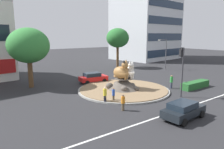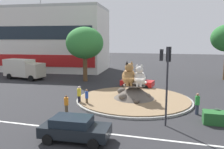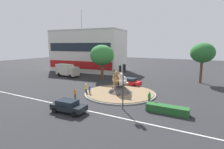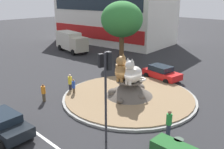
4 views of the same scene
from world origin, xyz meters
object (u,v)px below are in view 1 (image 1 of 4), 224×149
Objects in this scene: pedestrian_yellow_shirt at (105,95)px; pedestrian_green_shirt at (171,81)px; traffic_light_mast at (182,61)px; pedestrian_blue_shirt at (113,95)px; hatchback_near_shophouse at (183,110)px; broadleaf_tree_behind_island at (118,38)px; litter_bin at (185,85)px; streetlight_arm at (165,52)px; second_tree_near_tower at (28,46)px; sedan_on_far_lane at (93,77)px; pedestrian_orange_shirt at (123,102)px; cat_statue_tabby at (122,72)px; cat_statue_white at (129,71)px.

pedestrian_yellow_shirt is 10.65m from pedestrian_green_shirt.
traffic_light_mast is 3.58× the size of pedestrian_blue_shirt.
pedestrian_yellow_shirt is at bearing 108.02° from hatchback_near_shophouse.
litter_bin is at bearing -101.78° from broadleaf_tree_behind_island.
streetlight_arm is at bearing 94.96° from pedestrian_blue_shirt.
hatchback_near_shophouse is at bearing -69.65° from second_tree_near_tower.
traffic_light_mast is 13.41m from sedan_on_far_lane.
sedan_on_far_lane is (3.19, 9.26, -0.05)m from pedestrian_blue_shirt.
traffic_light_mast reaches higher than pedestrian_orange_shirt.
traffic_light_mast is at bearing -138.72° from pedestrian_green_shirt.
pedestrian_orange_shirt is at bearing 126.16° from pedestrian_yellow_shirt.
cat_statue_tabby is 1.67× the size of pedestrian_blue_shirt.
pedestrian_blue_shirt reaches higher than litter_bin.
pedestrian_blue_shirt reaches higher than pedestrian_orange_shirt.
sedan_on_far_lane is 0.99× the size of hatchback_near_shophouse.
cat_statue_tabby is at bearing 33.40° from streetlight_arm.
cat_statue_tabby is at bearing -115.25° from pedestrian_yellow_shirt.
traffic_light_mast is at bearing 45.12° from pedestrian_blue_shirt.
pedestrian_green_shirt is 11.28m from sedan_on_far_lane.
pedestrian_green_shirt is at bearing 139.57° from litter_bin.
cat_statue_white is 0.27× the size of broadleaf_tree_behind_island.
pedestrian_green_shirt is at bearing 49.92° from cat_statue_tabby.
hatchback_near_shophouse is 10.92m from litter_bin.
second_tree_near_tower is at bearing 6.87° from streetlight_arm.
pedestrian_blue_shirt is (-9.75, -0.09, -0.11)m from pedestrian_green_shirt.
pedestrian_orange_shirt is 5.42m from hatchback_near_shophouse.
cat_statue_white is at bearing 34.33° from traffic_light_mast.
streetlight_arm is (26.50, -1.02, -1.98)m from second_tree_near_tower.
streetlight_arm is 26.70m from hatchback_near_shophouse.
second_tree_near_tower is 5.09× the size of pedestrian_orange_shirt.
litter_bin is (7.71, -3.88, -2.11)m from cat_statue_tabby.
streetlight_arm is at bearing -51.06° from broadleaf_tree_behind_island.
cat_statue_white is 7.71m from pedestrian_orange_shirt.
second_tree_near_tower reaches higher than cat_statue_white.
traffic_light_mast is 9.41m from pedestrian_yellow_shirt.
streetlight_arm is 3.52× the size of pedestrian_yellow_shirt.
pedestrian_green_shirt is at bearing 58.28° from cat_statue_white.
cat_statue_white is 1.25× the size of pedestrian_green_shirt.
streetlight_arm is at bearing 89.20° from pedestrian_orange_shirt.
streetlight_arm is 24.93m from pedestrian_yellow_shirt.
pedestrian_blue_shirt is 1.76× the size of litter_bin.
broadleaf_tree_behind_island is at bearing 62.72° from pedestrian_green_shirt.
second_tree_near_tower is 1.29× the size of streetlight_arm.
sedan_on_far_lane is at bearing -173.14° from cat_statue_white.
second_tree_near_tower is at bearing -138.68° from cat_statue_white.
broadleaf_tree_behind_island is at bearing 126.40° from cat_statue_tabby.
litter_bin is (7.94, -10.34, -0.35)m from sedan_on_far_lane.
pedestrian_orange_shirt is at bearing -127.12° from broadleaf_tree_behind_island.
cat_statue_tabby is at bearing 109.67° from pedestrian_orange_shirt.
pedestrian_yellow_shirt is 0.98× the size of pedestrian_green_shirt.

